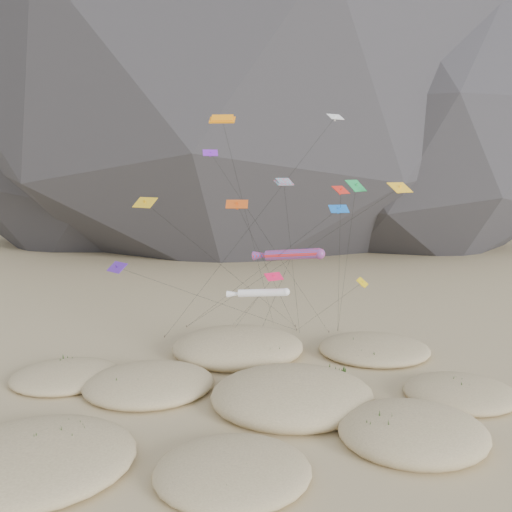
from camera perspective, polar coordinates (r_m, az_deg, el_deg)
The scene contains 9 objects.
ground at distance 46.12m, azimuth 1.36°, elevation -18.11°, with size 500.00×500.00×0.00m, color #CCB789.
dunes at distance 49.99m, azimuth -0.74°, elevation -14.95°, with size 50.07×36.00×3.77m.
dune_grass at distance 48.76m, azimuth 0.63°, elevation -15.42°, with size 41.50×28.74×1.53m.
kite_stakes at distance 68.69m, azimuth 0.79°, elevation -8.51°, with size 23.47×5.92×0.30m.
rainbow_tube_kite at distance 55.22m, azimuth 3.89°, elevation 0.17°, with size 7.77×11.90×13.37m.
white_tube_kite at distance 52.59m, azimuth 0.38°, elevation -4.24°, with size 6.62×15.03×9.55m.
orange_parafoil at distance 54.96m, azimuth -3.79°, elevation 14.99°, with size 8.66×14.15×27.49m.
multi_parafoil at distance 54.41m, azimuth 3.23°, elevation 8.16°, with size 4.96×11.45×20.83m.
delta_kites at distance 52.23m, azimuth 3.54°, elevation 4.79°, with size 32.32×22.79×27.74m.
Camera 1 is at (-4.37, -40.64, 21.34)m, focal length 35.00 mm.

